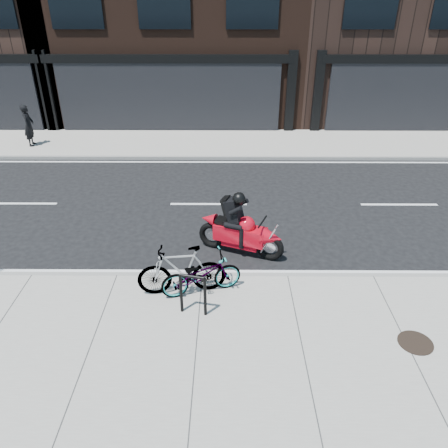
{
  "coord_description": "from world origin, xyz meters",
  "views": [
    {
      "loc": [
        0.56,
        -10.31,
        6.15
      ],
      "look_at": [
        0.5,
        -0.89,
        0.9
      ],
      "focal_mm": 35.0,
      "sensor_mm": 36.0,
      "label": 1
    }
  ],
  "objects_px": {
    "bike_rack": "(193,291)",
    "motorcycle": "(244,230)",
    "pedestrian": "(29,125)",
    "manhole_cover": "(415,343)",
    "bicycle_rear": "(182,270)",
    "bicycle_front": "(201,274)"
  },
  "relations": [
    {
      "from": "bike_rack",
      "to": "motorcycle",
      "type": "height_order",
      "value": "motorcycle"
    },
    {
      "from": "bicycle_rear",
      "to": "manhole_cover",
      "type": "relative_size",
      "value": 2.91
    },
    {
      "from": "manhole_cover",
      "to": "bicycle_rear",
      "type": "bearing_deg",
      "value": 161.35
    },
    {
      "from": "motorcycle",
      "to": "pedestrian",
      "type": "xyz_separation_m",
      "value": [
        -8.59,
        8.1,
        0.27
      ]
    },
    {
      "from": "pedestrian",
      "to": "manhole_cover",
      "type": "xyz_separation_m",
      "value": [
        11.75,
        -11.4,
        -0.83
      ]
    },
    {
      "from": "bike_rack",
      "to": "pedestrian",
      "type": "distance_m",
      "value": 12.93
    },
    {
      "from": "bicycle_front",
      "to": "pedestrian",
      "type": "distance_m",
      "value": 12.45
    },
    {
      "from": "bicycle_rear",
      "to": "manhole_cover",
      "type": "height_order",
      "value": "bicycle_rear"
    },
    {
      "from": "manhole_cover",
      "to": "pedestrian",
      "type": "bearing_deg",
      "value": 135.87
    },
    {
      "from": "bicycle_front",
      "to": "motorcycle",
      "type": "xyz_separation_m",
      "value": [
        0.99,
        1.76,
        0.1
      ]
    },
    {
      "from": "bike_rack",
      "to": "manhole_cover",
      "type": "xyz_separation_m",
      "value": [
        4.28,
        -0.85,
        -0.55
      ]
    },
    {
      "from": "bicycle_front",
      "to": "manhole_cover",
      "type": "distance_m",
      "value": 4.45
    },
    {
      "from": "bicycle_front",
      "to": "pedestrian",
      "type": "relative_size",
      "value": 1.06
    },
    {
      "from": "pedestrian",
      "to": "manhole_cover",
      "type": "bearing_deg",
      "value": -140.32
    },
    {
      "from": "bicycle_rear",
      "to": "pedestrian",
      "type": "height_order",
      "value": "pedestrian"
    },
    {
      "from": "bicycle_rear",
      "to": "pedestrian",
      "type": "xyz_separation_m",
      "value": [
        -7.18,
        9.85,
        0.26
      ]
    },
    {
      "from": "pedestrian",
      "to": "manhole_cover",
      "type": "distance_m",
      "value": 16.39
    },
    {
      "from": "motorcycle",
      "to": "pedestrian",
      "type": "distance_m",
      "value": 11.81
    },
    {
      "from": "bike_rack",
      "to": "bicycle_rear",
      "type": "distance_m",
      "value": 0.76
    },
    {
      "from": "bicycle_rear",
      "to": "motorcycle",
      "type": "bearing_deg",
      "value": 133.91
    },
    {
      "from": "manhole_cover",
      "to": "bicycle_front",
      "type": "bearing_deg",
      "value": 159.61
    },
    {
      "from": "bike_rack",
      "to": "bicycle_rear",
      "type": "bearing_deg",
      "value": 112.62
    }
  ]
}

